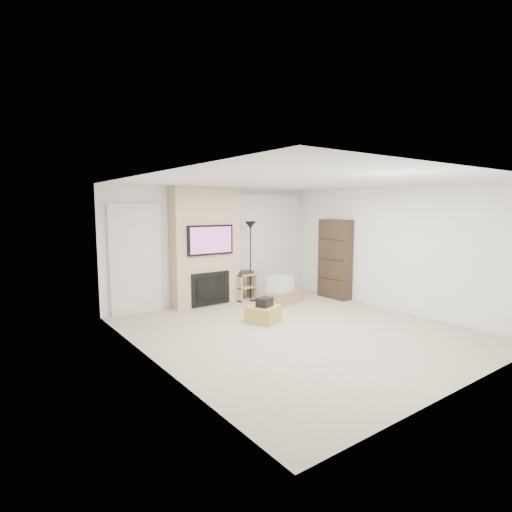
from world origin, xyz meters
TOP-DOWN VIEW (x-y plane):
  - floor at (0.00, 0.00)m, footprint 5.00×5.50m
  - ceiling at (0.00, 0.00)m, footprint 5.00×5.50m
  - wall_back at (0.00, 2.75)m, footprint 5.00×0.00m
  - wall_front at (0.00, -2.75)m, footprint 5.00×0.00m
  - wall_left at (-2.50, 0.00)m, footprint 0.00×5.50m
  - wall_right at (2.50, 0.00)m, footprint 0.00×5.50m
  - hvac_vent at (0.40, 0.80)m, footprint 0.35×0.18m
  - ottoman at (-0.18, 0.73)m, footprint 0.66×0.66m
  - black_bag at (-0.19, 0.68)m, footprint 0.35×0.31m
  - fireplace_wall at (-0.35, 2.54)m, footprint 1.50×0.47m
  - entry_door at (-1.80, 2.71)m, footprint 1.02×0.11m
  - vertical_blinds at (1.40, 2.70)m, footprint 1.98×0.10m
  - floor_lamp at (0.63, 2.28)m, footprint 0.26×0.26m
  - av_stand at (0.54, 2.38)m, footprint 0.45×0.38m
  - box_stack at (1.04, 1.73)m, footprint 1.02×0.88m
  - bookshelf at (2.34, 1.34)m, footprint 0.30×0.80m

SIDE VIEW (x-z plane):
  - floor at x=0.00m, z-range 0.00..0.00m
  - ottoman at x=-0.18m, z-range 0.00..0.30m
  - box_stack at x=1.04m, z-range -0.07..0.52m
  - av_stand at x=0.54m, z-range 0.02..0.68m
  - black_bag at x=-0.19m, z-range 0.30..0.46m
  - bookshelf at x=2.34m, z-range 0.00..1.80m
  - entry_door at x=-1.80m, z-range -0.02..2.12m
  - fireplace_wall at x=-0.35m, z-range -0.01..2.49m
  - wall_back at x=0.00m, z-range 0.00..2.50m
  - wall_front at x=0.00m, z-range 0.00..2.50m
  - wall_left at x=-2.50m, z-range 0.00..2.50m
  - wall_right at x=2.50m, z-range 0.00..2.50m
  - vertical_blinds at x=1.40m, z-range 0.09..2.46m
  - floor_lamp at x=0.63m, z-range 0.51..2.28m
  - hvac_vent at x=0.40m, z-range 2.49..2.50m
  - ceiling at x=0.00m, z-range 2.50..2.50m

